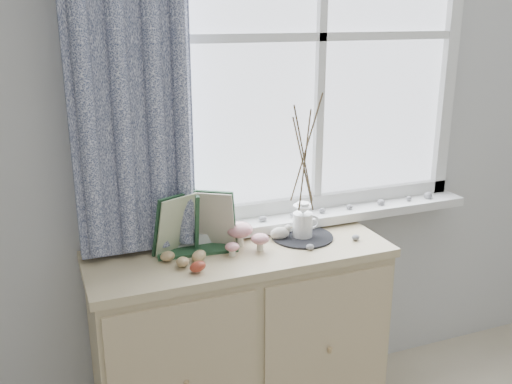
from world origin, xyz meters
The scene contains 8 objects.
sideboard centered at (-0.15, 1.75, 0.43)m, with size 1.20×0.45×0.85m.
botanical_book centered at (-0.31, 1.77, 0.98)m, with size 0.36×0.13×0.25m, color #214429, non-canonical shape.
toadstool_cluster centered at (-0.13, 1.77, 0.91)m, with size 0.19×0.16×0.10m.
wooden_eggs centered at (-0.38, 1.69, 0.87)m, with size 0.16×0.17×0.06m.
songbird_figurine centered at (0.04, 1.80, 0.88)m, with size 0.11×0.05×0.06m, color silver, non-canonical shape.
crocheted_doily centered at (0.14, 1.78, 0.85)m, with size 0.26×0.26×0.01m, color black.
twig_pitcher centered at (0.14, 1.78, 1.21)m, with size 0.29×0.29×0.62m.
sideboard_pebbles centered at (0.15, 1.75, 0.86)m, with size 0.33×0.23×0.02m.
Camera 1 is at (-0.85, -0.20, 1.75)m, focal length 40.00 mm.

